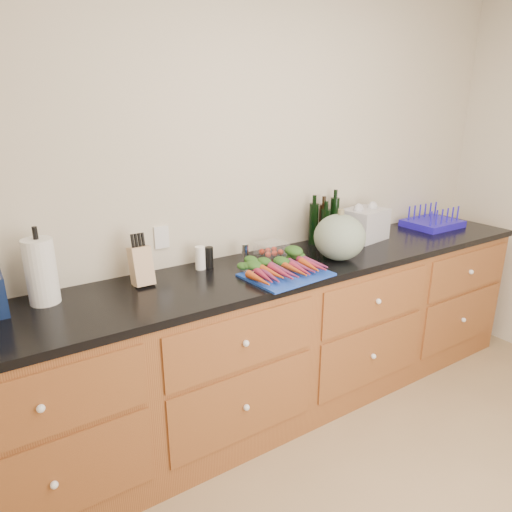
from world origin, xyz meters
TOP-DOWN VIEW (x-y plane):
  - wall_back at (0.00, 1.62)m, footprint 4.10×0.05m
  - cabinets at (0.00, 1.30)m, footprint 3.60×0.64m
  - countertop at (0.00, 1.30)m, footprint 3.64×0.62m
  - cutting_board at (-0.10, 1.14)m, footprint 0.45×0.36m
  - carrots at (-0.10, 1.18)m, footprint 0.42×0.31m
  - squash at (0.32, 1.19)m, footprint 0.30×0.30m
  - paper_towel at (-1.22, 1.46)m, footprint 0.13×0.13m
  - knife_block at (-0.77, 1.44)m, footprint 0.10×0.10m
  - grinder_salt at (-0.43, 1.48)m, footprint 0.06×0.06m
  - grinder_pepper at (-0.38, 1.48)m, footprint 0.05×0.05m
  - canister_chrome at (-0.14, 1.48)m, footprint 0.04×0.04m
  - tomato_box at (0.03, 1.47)m, footprint 0.17×0.13m
  - bottles at (0.48, 1.51)m, footprint 0.24×0.12m
  - grocery_bag at (0.75, 1.42)m, footprint 0.31×0.27m
  - dish_rack at (1.43, 1.38)m, footprint 0.38×0.31m

SIDE VIEW (x-z plane):
  - cabinets at x=0.00m, z-range 0.00..0.90m
  - countertop at x=0.00m, z-range 0.90..0.94m
  - cutting_board at x=-0.10m, z-range 0.94..0.95m
  - carrots at x=-0.10m, z-range 0.95..1.01m
  - dish_rack at x=1.43m, z-range 0.90..1.05m
  - tomato_box at x=0.03m, z-range 0.94..1.02m
  - canister_chrome at x=-0.14m, z-range 0.94..1.04m
  - grinder_pepper at x=-0.38m, z-range 0.94..1.06m
  - grinder_salt at x=-0.43m, z-range 0.94..1.07m
  - knife_block at x=-0.77m, z-range 0.94..1.13m
  - grocery_bag at x=0.75m, z-range 0.94..1.14m
  - bottles at x=0.48m, z-range 0.93..1.21m
  - squash at x=0.32m, z-range 0.94..1.21m
  - paper_towel at x=-1.22m, z-range 0.94..1.24m
  - wall_back at x=0.00m, z-range 0.00..2.60m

